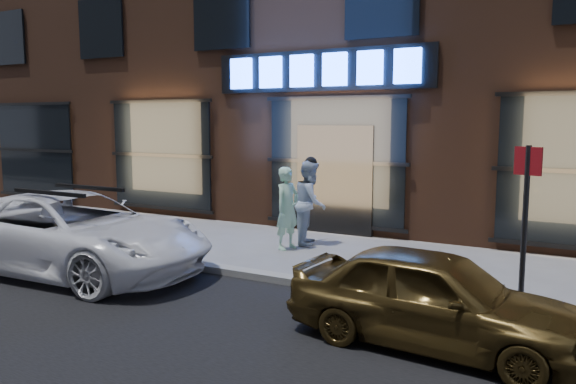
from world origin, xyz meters
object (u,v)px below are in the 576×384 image
at_px(sign_post, 525,215).
at_px(white_suv, 72,233).
at_px(man_cap, 311,202).
at_px(gold_sedan, 434,298).
at_px(man_bowtie, 287,208).

bearing_deg(sign_post, white_suv, -147.61).
relative_size(white_suv, sign_post, 2.17).
xyz_separation_m(man_cap, gold_sedan, (3.53, -4.06, -0.30)).
bearing_deg(white_suv, gold_sedan, -95.41).
bearing_deg(sign_post, gold_sedan, -95.83).
distance_m(man_bowtie, sign_post, 4.93).
height_order(man_bowtie, white_suv, man_bowtie).
height_order(gold_sedan, sign_post, sign_post).
bearing_deg(gold_sedan, man_bowtie, 51.74).
height_order(man_bowtie, man_cap, man_cap).
relative_size(gold_sedan, sign_post, 1.48).
height_order(man_bowtie, sign_post, sign_post).
relative_size(man_cap, sign_post, 0.77).
relative_size(man_bowtie, gold_sedan, 0.49).
xyz_separation_m(man_bowtie, white_suv, (-2.30, -3.22, -0.14)).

